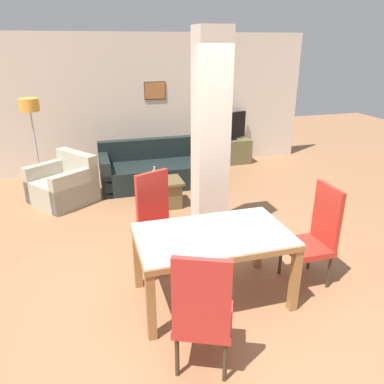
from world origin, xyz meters
TOP-DOWN VIEW (x-y plane):
  - ground_plane at (0.00, 0.00)m, footprint 18.00×18.00m
  - back_wall at (0.00, 4.65)m, footprint 7.20×0.09m
  - divider_pillar at (0.42, 1.36)m, footprint 0.41×0.40m
  - dining_table at (0.00, 0.00)m, footprint 1.52×0.91m
  - dining_chair_far_left at (-0.38, 0.88)m, footprint 0.61×0.61m
  - dining_chair_head_right at (1.18, 0.00)m, footprint 0.46×0.46m
  - dining_chair_near_left at (-0.38, -0.86)m, footprint 0.61×0.61m
  - sofa at (0.11, 3.52)m, footprint 2.05×0.94m
  - armchair at (-1.54, 3.13)m, footprint 1.22×1.23m
  - coffee_table at (-0.02, 2.47)m, footprint 0.68×0.51m
  - bottle at (-0.11, 2.54)m, footprint 0.08×0.08m
  - tv_stand at (1.85, 4.37)m, footprint 1.04×0.40m
  - tv_screen at (1.85, 4.37)m, footprint 0.93×0.35m
  - floor_lamp at (-1.99, 4.03)m, footprint 0.33×0.33m

SIDE VIEW (x-z plane):
  - ground_plane at x=0.00m, z-range 0.00..0.00m
  - coffee_table at x=-0.02m, z-range 0.01..0.45m
  - tv_stand at x=1.85m, z-range 0.00..0.53m
  - sofa at x=0.11m, z-range -0.12..0.68m
  - armchair at x=-1.54m, z-range -0.12..0.68m
  - bottle at x=-0.11m, z-range 0.42..0.64m
  - dining_chair_far_left at x=-0.38m, z-range 0.02..1.14m
  - dining_chair_head_right at x=1.18m, z-range 0.02..1.14m
  - dining_chair_near_left at x=-0.38m, z-range 0.02..1.14m
  - dining_table at x=0.00m, z-range 0.22..0.98m
  - tv_screen at x=1.85m, z-range 0.52..1.11m
  - divider_pillar at x=0.42m, z-range 0.00..2.70m
  - back_wall at x=0.00m, z-range 0.00..2.70m
  - floor_lamp at x=-1.99m, z-range 0.55..2.16m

